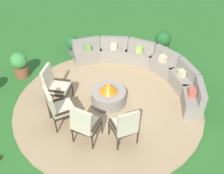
# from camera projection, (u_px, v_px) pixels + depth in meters

# --- Properties ---
(ground_plane) EXTENTS (24.00, 24.00, 0.00)m
(ground_plane) POSITION_uv_depth(u_px,v_px,m) (109.00, 103.00, 6.95)
(ground_plane) COLOR #2D6B28
(patio_circle) EXTENTS (5.16, 5.16, 0.06)m
(patio_circle) POSITION_uv_depth(u_px,v_px,m) (109.00, 103.00, 6.93)
(patio_circle) COLOR tan
(patio_circle) RESTS_ON ground_plane
(fire_pit) EXTENTS (0.95, 0.95, 0.67)m
(fire_pit) POSITION_uv_depth(u_px,v_px,m) (109.00, 95.00, 6.76)
(fire_pit) COLOR gray
(fire_pit) RESTS_ON patio_circle
(curved_stone_bench) EXTENTS (4.54, 2.16, 0.79)m
(curved_stone_bench) POSITION_uv_depth(u_px,v_px,m) (144.00, 65.00, 7.78)
(curved_stone_bench) COLOR gray
(curved_stone_bench) RESTS_ON patio_circle
(lounge_chair_front_left) EXTENTS (0.75, 0.71, 1.08)m
(lounge_chair_front_left) POSITION_uv_depth(u_px,v_px,m) (55.00, 85.00, 6.63)
(lounge_chair_front_left) COLOR #2D2319
(lounge_chair_front_left) RESTS_ON patio_circle
(lounge_chair_front_right) EXTENTS (0.81, 0.84, 1.11)m
(lounge_chair_front_right) POSITION_uv_depth(u_px,v_px,m) (58.00, 106.00, 5.95)
(lounge_chair_front_right) COLOR #2D2319
(lounge_chair_front_right) RESTS_ON patio_circle
(lounge_chair_back_left) EXTENTS (0.59, 0.59, 1.11)m
(lounge_chair_back_left) POSITION_uv_depth(u_px,v_px,m) (85.00, 123.00, 5.51)
(lounge_chair_back_left) COLOR #2D2319
(lounge_chair_back_left) RESTS_ON patio_circle
(lounge_chair_back_right) EXTENTS (0.75, 0.76, 1.02)m
(lounge_chair_back_right) POSITION_uv_depth(u_px,v_px,m) (125.00, 125.00, 5.50)
(lounge_chair_back_right) COLOR #2D2319
(lounge_chair_back_right) RESTS_ON patio_circle
(potted_plant_0) EXTENTS (0.51, 0.51, 0.83)m
(potted_plant_0) POSITION_uv_depth(u_px,v_px,m) (20.00, 64.00, 7.72)
(potted_plant_0) COLOR brown
(potted_plant_0) RESTS_ON ground_plane
(potted_plant_1) EXTENTS (0.50, 0.50, 0.69)m
(potted_plant_1) POSITION_uv_depth(u_px,v_px,m) (73.00, 45.00, 8.84)
(potted_plant_1) COLOR #605B56
(potted_plant_1) RESTS_ON ground_plane
(potted_plant_3) EXTENTS (0.56, 0.56, 0.85)m
(potted_plant_3) POSITION_uv_depth(u_px,v_px,m) (163.00, 42.00, 8.81)
(potted_plant_3) COLOR #A89E8E
(potted_plant_3) RESTS_ON ground_plane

